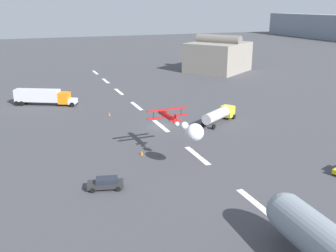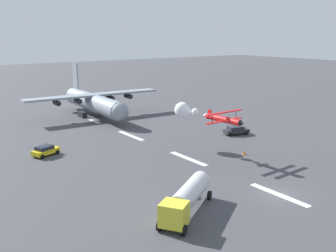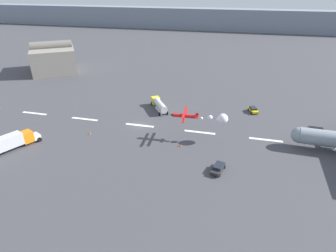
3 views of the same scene
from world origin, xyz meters
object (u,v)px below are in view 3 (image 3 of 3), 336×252
at_px(fuel_tanker_truck, 159,104).
at_px(traffic_cone_far, 181,145).
at_px(semi_truck_orange, 5,144).
at_px(followme_car_yellow, 218,168).
at_px(stunt_biplane_red, 212,118).
at_px(airport_staff_sedan, 253,110).
at_px(traffic_cone_near, 90,133).

height_order(fuel_tanker_truck, traffic_cone_far, fuel_tanker_truck).
xyz_separation_m(semi_truck_orange, followme_car_yellow, (47.74, 4.14, -1.31)).
bearing_deg(followme_car_yellow, fuel_tanker_truck, 126.40).
height_order(followme_car_yellow, traffic_cone_far, followme_car_yellow).
xyz_separation_m(stunt_biplane_red, traffic_cone_far, (-6.45, -4.70, -5.62)).
relative_size(stunt_biplane_red, traffic_cone_far, 18.56).
bearing_deg(fuel_tanker_truck, traffic_cone_far, -61.24).
bearing_deg(stunt_biplane_red, semi_truck_orange, -159.62).
bearing_deg(airport_staff_sedan, semi_truck_orange, -146.70).
bearing_deg(fuel_tanker_truck, traffic_cone_near, -124.15).
height_order(airport_staff_sedan, traffic_cone_near, airport_staff_sedan).
distance_m(airport_staff_sedan, traffic_cone_near, 47.43).
bearing_deg(traffic_cone_near, airport_staff_sedan, 30.55).
relative_size(stunt_biplane_red, followme_car_yellow, 2.86).
bearing_deg(followme_car_yellow, traffic_cone_near, 166.32).
bearing_deg(airport_staff_sedan, fuel_tanker_truck, -170.13).
distance_m(stunt_biplane_red, fuel_tanker_truck, 23.14).
height_order(followme_car_yellow, traffic_cone_near, followme_car_yellow).
bearing_deg(followme_car_yellow, stunt_biplane_red, 103.43).
bearing_deg(followme_car_yellow, airport_staff_sedan, 76.74).
bearing_deg(semi_truck_orange, fuel_tanker_truck, 48.83).
bearing_deg(semi_truck_orange, airport_staff_sedan, 33.30).
relative_size(stunt_biplane_red, fuel_tanker_truck, 1.46).
xyz_separation_m(stunt_biplane_red, semi_truck_orange, (-44.76, -16.63, -3.86)).
bearing_deg(fuel_tanker_truck, airport_staff_sedan, 9.87).
distance_m(stunt_biplane_red, airport_staff_sedan, 22.96).
bearing_deg(followme_car_yellow, traffic_cone_far, 140.45).
xyz_separation_m(stunt_biplane_red, followme_car_yellow, (2.98, -12.49, -5.18)).
distance_m(fuel_tanker_truck, traffic_cone_far, 22.38).
bearing_deg(stunt_biplane_red, traffic_cone_near, -171.75).
height_order(semi_truck_orange, airport_staff_sedan, semi_truck_orange).
xyz_separation_m(followme_car_yellow, traffic_cone_near, (-33.25, 8.10, -0.44)).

